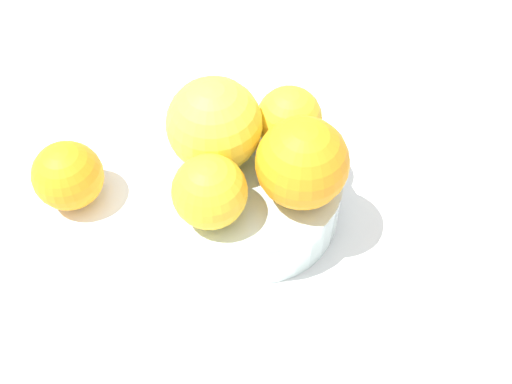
{
  "coord_description": "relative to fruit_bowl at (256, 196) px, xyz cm",
  "views": [
    {
      "loc": [
        19.76,
        25.7,
        45.98
      ],
      "look_at": [
        0.0,
        0.0,
        3.48
      ],
      "focal_mm": 39.38,
      "sensor_mm": 36.0,
      "label": 1
    }
  ],
  "objects": [
    {
      "name": "ground_plane",
      "position": [
        0.0,
        0.0,
        -3.77
      ],
      "size": [
        110.0,
        110.0,
        2.0
      ],
      "primitive_type": "cube",
      "color": "white"
    },
    {
      "name": "orange_in_bowl_1",
      "position": [
        -2.02,
        3.78,
        7.05
      ],
      "size": [
        8.04,
        8.04,
        8.04
      ],
      "primitive_type": "sphere",
      "color": "orange",
      "rests_on": "fruit_bowl"
    },
    {
      "name": "orange_in_bowl_3",
      "position": [
        -5.08,
        -1.6,
        6.11
      ],
      "size": [
        6.17,
        6.17,
        6.17
      ],
      "primitive_type": "sphere",
      "color": "yellow",
      "rests_on": "fruit_bowl"
    },
    {
      "name": "fruit_bowl",
      "position": [
        0.0,
        0.0,
        0.0
      ],
      "size": [
        16.12,
        16.12,
        5.8
      ],
      "color": "silver",
      "rests_on": "ground_plane"
    },
    {
      "name": "orange_loose_0",
      "position": [
        13.31,
        -12.8,
        0.67
      ],
      "size": [
        6.89,
        6.89,
        6.89
      ],
      "primitive_type": "sphere",
      "color": "orange",
      "rests_on": "ground_plane"
    },
    {
      "name": "orange_in_bowl_0",
      "position": [
        1.44,
        -4.19,
        7.33
      ],
      "size": [
        8.61,
        8.61,
        8.61
      ],
      "primitive_type": "sphere",
      "color": "yellow",
      "rests_on": "fruit_bowl"
    },
    {
      "name": "orange_in_bowl_2",
      "position": [
        5.6,
        0.98,
        6.23
      ],
      "size": [
        6.41,
        6.41,
        6.41
      ],
      "primitive_type": "sphere",
      "color": "yellow",
      "rests_on": "fruit_bowl"
    }
  ]
}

